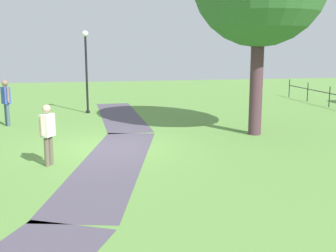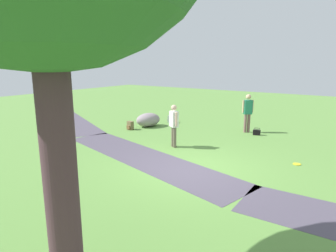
# 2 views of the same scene
# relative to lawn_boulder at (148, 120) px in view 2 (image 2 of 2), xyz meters

# --- Properties ---
(ground_plane) EXTENTS (48.00, 48.00, 0.00)m
(ground_plane) POSITION_rel_lawn_boulder_xyz_m (-4.80, 4.02, -0.34)
(ground_plane) COLOR #5F8E40
(footpath_segment_mid) EXTENTS (8.17, 3.55, 0.01)m
(footpath_segment_mid) POSITION_rel_lawn_boulder_xyz_m (-2.92, 3.96, -0.34)
(footpath_segment_mid) COLOR #4F4756
(footpath_segment_mid) RESTS_ON ground
(footpath_segment_far) EXTENTS (7.94, 4.99, 0.01)m
(footpath_segment_far) POSITION_rel_lawn_boulder_xyz_m (4.57, 1.27, -0.34)
(footpath_segment_far) COLOR #4F4756
(footpath_segment_far) RESTS_ON ground
(lawn_boulder) EXTENTS (1.22, 1.49, 0.68)m
(lawn_boulder) POSITION_rel_lawn_boulder_xyz_m (0.00, 0.00, 0.00)
(lawn_boulder) COLOR gray
(lawn_boulder) RESTS_ON ground
(woman_with_handbag) EXTENTS (0.43, 0.42, 1.76)m
(woman_with_handbag) POSITION_rel_lawn_boulder_xyz_m (-4.52, -1.60, 0.68)
(woman_with_handbag) COLOR #7E5958
(woman_with_handbag) RESTS_ON ground
(man_near_boulder) EXTENTS (0.45, 0.40, 1.63)m
(man_near_boulder) POSITION_rel_lawn_boulder_xyz_m (-3.06, 2.32, 0.60)
(man_near_boulder) COLOR brown
(man_near_boulder) RESTS_ON ground
(handbag_on_grass) EXTENTS (0.35, 0.35, 0.31)m
(handbag_on_grass) POSITION_rel_lawn_boulder_xyz_m (-5.09, -1.31, -0.20)
(handbag_on_grass) COLOR black
(handbag_on_grass) RESTS_ON ground
(backpack_by_boulder) EXTENTS (0.30, 0.29, 0.40)m
(backpack_by_boulder) POSITION_rel_lawn_boulder_xyz_m (0.28, 1.04, -0.15)
(backpack_by_boulder) COLOR brown
(backpack_by_boulder) RESTS_ON ground
(spare_backpack_on_lawn) EXTENTS (0.27, 0.29, 0.40)m
(spare_backpack_on_lawn) POSITION_rel_lawn_boulder_xyz_m (-0.40, -1.41, -0.15)
(spare_backpack_on_lawn) COLOR gray
(spare_backpack_on_lawn) RESTS_ON ground
(frisbee_on_grass) EXTENTS (0.25, 0.25, 0.02)m
(frisbee_on_grass) POSITION_rel_lawn_boulder_xyz_m (-7.38, 1.75, -0.33)
(frisbee_on_grass) COLOR gold
(frisbee_on_grass) RESTS_ON ground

